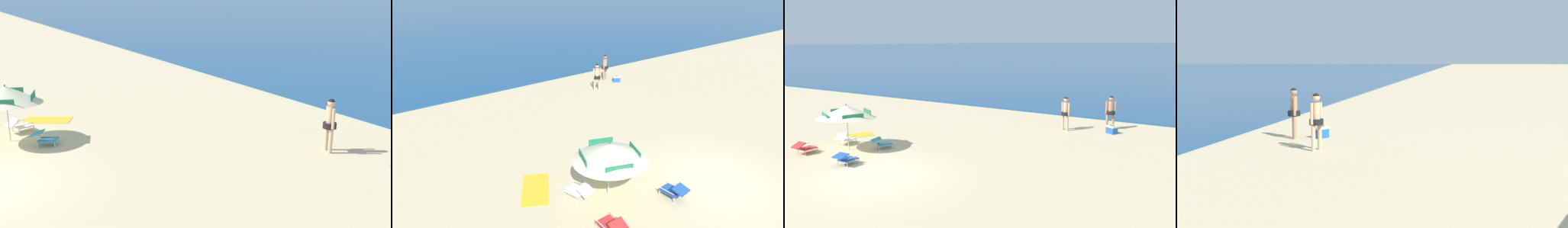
# 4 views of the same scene
# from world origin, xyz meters

# --- Properties ---
(beach_umbrella_striped_main) EXTENTS (3.14, 3.16, 1.98)m
(beach_umbrella_striped_main) POSITION_xyz_m (-3.49, 1.79, 1.64)
(beach_umbrella_striped_main) COLOR silver
(beach_umbrella_striped_main) RESTS_ON ground
(lounge_chair_beside_umbrella) EXTENTS (0.74, 1.00, 0.52)m
(lounge_chair_beside_umbrella) POSITION_xyz_m (-4.34, 2.30, 0.27)
(lounge_chair_beside_umbrella) COLOR white
(lounge_chair_beside_umbrella) RESTS_ON ground
(lounge_chair_facing_sea) EXTENTS (0.91, 1.00, 0.50)m
(lounge_chair_facing_sea) POSITION_xyz_m (-2.41, 2.66, 0.28)
(lounge_chair_facing_sea) COLOR teal
(lounge_chair_facing_sea) RESTS_ON ground
(person_standing_near_shore) EXTENTS (0.49, 0.43, 1.75)m
(person_standing_near_shore) POSITION_xyz_m (3.04, 10.21, 1.01)
(person_standing_near_shore) COLOR #D8A87F
(person_standing_near_shore) RESTS_ON ground
(beach_towel) EXTENTS (1.70, 2.01, 0.01)m
(beach_towel) POSITION_xyz_m (-5.26, 3.56, 0.01)
(beach_towel) COLOR gold
(beach_towel) RESTS_ON ground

